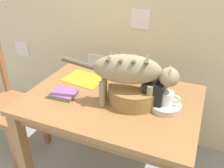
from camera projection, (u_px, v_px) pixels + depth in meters
dining_table at (112, 110)px, 1.61m from camera, size 1.12×0.80×0.73m
cat at (131, 72)px, 1.37m from camera, size 0.67×0.22×0.33m
saucer_bowl at (165, 106)px, 1.44m from camera, size 0.19×0.19×0.04m
coffee_mug at (167, 98)px, 1.41m from camera, size 0.12×0.08×0.08m
magazine at (84, 79)px, 1.79m from camera, size 0.31×0.24×0.01m
book_stack at (64, 94)px, 1.57m from camera, size 0.17×0.14×0.03m
wicker_basket at (134, 93)px, 1.50m from camera, size 0.32×0.32×0.11m
toaster at (155, 91)px, 1.47m from camera, size 0.12×0.20×0.18m
wooden_chair_near at (4, 105)px, 1.97m from camera, size 0.43×0.43×0.95m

